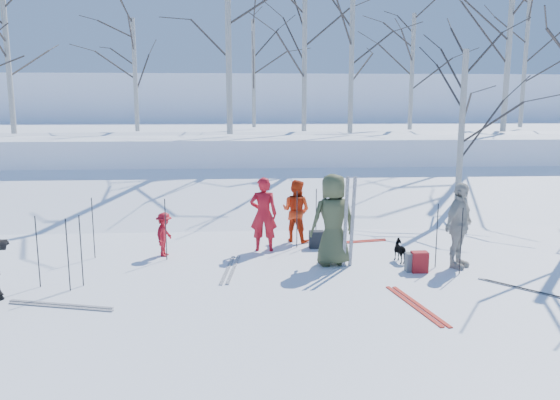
{
  "coord_description": "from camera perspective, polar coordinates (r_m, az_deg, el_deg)",
  "views": [
    {
      "loc": [
        -0.74,
        -9.93,
        3.38
      ],
      "look_at": [
        0.0,
        1.5,
        1.3
      ],
      "focal_mm": 35.0,
      "sensor_mm": 36.0,
      "label": 1
    }
  ],
  "objects": [
    {
      "name": "ground",
      "position": [
        10.52,
        0.53,
        -8.46
      ],
      "size": [
        120.0,
        120.0,
        0.0
      ],
      "primitive_type": "plane",
      "color": "white",
      "rests_on": "ground"
    },
    {
      "name": "snow_ramp",
      "position": [
        17.25,
        -1.18,
        -0.51
      ],
      "size": [
        70.0,
        9.49,
        4.12
      ],
      "primitive_type": "cube",
      "rotation": [
        0.3,
        0.0,
        0.0
      ],
      "color": "white",
      "rests_on": "ground"
    },
    {
      "name": "snow_plateau",
      "position": [
        27.05,
        -2.12,
        5.23
      ],
      "size": [
        70.0,
        18.0,
        2.2
      ],
      "primitive_type": "cube",
      "color": "white",
      "rests_on": "ground"
    },
    {
      "name": "far_hill",
      "position": [
        47.96,
        -2.84,
        8.62
      ],
      "size": [
        90.0,
        30.0,
        6.0
      ],
      "primitive_type": "cube",
      "color": "white",
      "rests_on": "ground"
    },
    {
      "name": "skier_olive_center",
      "position": [
        11.34,
        5.56,
        -2.07
      ],
      "size": [
        1.05,
        0.8,
        1.92
      ],
      "primitive_type": "imported",
      "rotation": [
        0.0,
        0.0,
        3.36
      ],
      "color": "#3D4529",
      "rests_on": "ground"
    },
    {
      "name": "skier_red_north",
      "position": [
        12.39,
        -1.74,
        -1.49
      ],
      "size": [
        0.65,
        0.45,
        1.7
      ],
      "primitive_type": "imported",
      "rotation": [
        0.0,
        0.0,
        3.08
      ],
      "color": "#AA0F1B",
      "rests_on": "ground"
    },
    {
      "name": "skier_redor_behind",
      "position": [
        13.25,
        1.69,
        -1.13
      ],
      "size": [
        0.93,
        0.87,
        1.52
      ],
      "primitive_type": "imported",
      "rotation": [
        0.0,
        0.0,
        2.59
      ],
      "color": "red",
      "rests_on": "ground"
    },
    {
      "name": "skier_red_seated",
      "position": [
        12.3,
        -11.99,
        -3.53
      ],
      "size": [
        0.5,
        0.7,
        0.98
      ],
      "primitive_type": "imported",
      "rotation": [
        0.0,
        0.0,
        1.34
      ],
      "color": "#AA0F1B",
      "rests_on": "ground"
    },
    {
      "name": "skier_cream_east",
      "position": [
        11.72,
        18.19,
        -2.55
      ],
      "size": [
        1.05,
        1.02,
        1.76
      ],
      "primitive_type": "imported",
      "rotation": [
        0.0,
        0.0,
        0.75
      ],
      "color": "beige",
      "rests_on": "ground"
    },
    {
      "name": "dog",
      "position": [
        11.95,
        12.6,
        -5.21
      ],
      "size": [
        0.38,
        0.61,
        0.48
      ],
      "primitive_type": "imported",
      "rotation": [
        0.0,
        0.0,
        3.37
      ],
      "color": "black",
      "rests_on": "ground"
    },
    {
      "name": "upright_ski_left",
      "position": [
        11.18,
        6.87,
        -2.34
      ],
      "size": [
        0.1,
        0.16,
        1.9
      ],
      "primitive_type": "cube",
      "rotation": [
        0.07,
        0.0,
        0.19
      ],
      "color": "silver",
      "rests_on": "ground"
    },
    {
      "name": "upright_ski_right",
      "position": [
        11.22,
        7.59,
        -2.3
      ],
      "size": [
        0.1,
        0.23,
        1.89
      ],
      "primitive_type": "cube",
      "rotation": [
        0.1,
        0.0,
        0.14
      ],
      "color": "silver",
      "rests_on": "ground"
    },
    {
      "name": "ski_pair_a",
      "position": [
        11.22,
        -5.21,
        -7.23
      ],
      "size": [
        0.6,
        1.94,
        0.02
      ],
      "primitive_type": null,
      "rotation": [
        0.0,
        0.0,
        -0.11
      ],
      "color": "silver",
      "rests_on": "ground"
    },
    {
      "name": "ski_pair_b",
      "position": [
        9.58,
        14.02,
        -10.62
      ],
      "size": [
        0.91,
        1.97,
        0.02
      ],
      "primitive_type": null,
      "rotation": [
        0.0,
        0.0,
        0.19
      ],
      "color": "red",
      "rests_on": "ground"
    },
    {
      "name": "ski_pair_c",
      "position": [
        9.99,
        -21.95,
        -10.19
      ],
      "size": [
        1.14,
        2.0,
        0.02
      ],
      "primitive_type": null,
      "rotation": [
        0.0,
        0.0,
        1.31
      ],
      "color": "silver",
      "rests_on": "ground"
    },
    {
      "name": "ski_pair_d",
      "position": [
        13.38,
        7.26,
        -4.38
      ],
      "size": [
        0.91,
        1.97,
        0.02
      ],
      "primitive_type": null,
      "rotation": [
        0.0,
        0.0,
        1.76
      ],
      "color": "red",
      "rests_on": "ground"
    },
    {
      "name": "ski_pair_e",
      "position": [
        10.95,
        24.88,
        -8.62
      ],
      "size": [
        2.08,
        2.1,
        0.02
      ],
      "primitive_type": null,
      "rotation": [
        0.0,
        0.0,
        0.72
      ],
      "color": "silver",
      "rests_on": "ground"
    },
    {
      "name": "ski_pole_a",
      "position": [
        12.49,
        -18.94,
        -2.8
      ],
      "size": [
        0.02,
        0.02,
        1.34
      ],
      "primitive_type": "cylinder",
      "color": "black",
      "rests_on": "ground"
    },
    {
      "name": "ski_pole_b",
      "position": [
        10.93,
        -24.0,
        -4.97
      ],
      "size": [
        0.02,
        0.02,
        1.34
      ],
      "primitive_type": "cylinder",
      "color": "black",
      "rests_on": "ground"
    },
    {
      "name": "ski_pole_c",
      "position": [
        11.61,
        16.06,
        -3.61
      ],
      "size": [
        0.02,
        0.02,
        1.34
      ],
      "primitive_type": "cylinder",
      "color": "black",
      "rests_on": "ground"
    },
    {
      "name": "ski_pole_d",
      "position": [
        10.7,
        -20.06,
        -5.02
      ],
      "size": [
        0.02,
        0.02,
        1.34
      ],
      "primitive_type": "cylinder",
      "color": "black",
      "rests_on": "ground"
    },
    {
      "name": "ski_pole_e",
      "position": [
        12.69,
        1.78,
        -2.04
      ],
      "size": [
        0.02,
        0.02,
        1.34
      ],
      "primitive_type": "cylinder",
      "color": "black",
      "rests_on": "ground"
    },
    {
      "name": "ski_pole_f",
      "position": [
        10.5,
        -21.29,
        -5.38
      ],
      "size": [
        0.02,
        0.02,
        1.34
      ],
      "primitive_type": "cylinder",
      "color": "black",
      "rests_on": "ground"
    },
    {
      "name": "ski_pole_g",
      "position": [
        13.03,
        3.79,
        -1.73
      ],
      "size": [
        0.02,
        0.02,
        1.34
      ],
      "primitive_type": "cylinder",
      "color": "black",
      "rests_on": "ground"
    },
    {
      "name": "ski_pole_h",
      "position": [
        11.31,
        18.41,
        -4.11
      ],
      "size": [
        0.02,
        0.02,
        1.34
      ],
      "primitive_type": "cylinder",
      "color": "black",
      "rests_on": "ground"
    },
    {
      "name": "ski_pole_i",
      "position": [
        11.95,
        -11.85,
        -3.04
      ],
      "size": [
        0.02,
        0.02,
        1.34
      ],
      "primitive_type": "cylinder",
      "color": "black",
      "rests_on": "ground"
    },
    {
      "name": "backpack_red",
      "position": [
        11.33,
        14.36,
        -6.28
      ],
      "size": [
        0.32,
        0.22,
        0.42
      ],
      "primitive_type": "cube",
      "color": "maroon",
      "rests_on": "ground"
    },
    {
      "name": "backpack_grey",
      "position": [
        11.36,
        13.74,
        -6.32
      ],
      "size": [
        0.3,
        0.2,
        0.38
      ],
      "primitive_type": "cube",
      "color": "#525559",
      "rests_on": "ground"
    },
    {
      "name": "backpack_dark",
      "position": [
        12.79,
        3.83,
        -4.13
      ],
      "size": [
        0.34,
        0.24,
        0.4
      ],
      "primitive_type": "cube",
      "color": "black",
      "rests_on": "ground"
    },
    {
      "name": "birch_plateau_b",
      "position": [
        27.71,
        24.22,
        12.91
      ],
      "size": [
        4.63,
        4.63,
        5.75
      ],
      "primitive_type": null,
      "color": "silver",
      "rests_on": "snow_plateau"
    },
    {
      "name": "birch_plateau_c",
      "position": [
        22.08,
        2.58,
        14.95
      ],
      "size": [
        4.77,
        4.77,
        5.96
      ],
      "primitive_type": null,
      "color": "silver",
      "rests_on": "snow_plateau"
    },
    {
      "name": "birch_plateau_d",
      "position": [
        23.95,
        13.62,
        12.84
      ],
      "size": [
        3.91,
        3.91,
        4.73
      ],
      "primitive_type": null,
      "color": "silver",
      "rests_on": "snow_plateau"
    },
    {
      "name": "birch_plateau_e",
      "position": [
        23.5,
        22.87,
        15.59
      ],
      "size": [
        5.74,
        5.74,
        7.34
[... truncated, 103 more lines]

